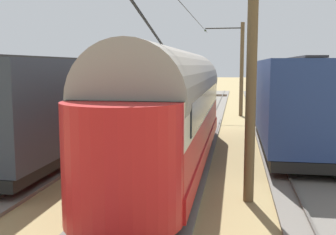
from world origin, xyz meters
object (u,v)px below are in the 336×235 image
object	(u,v)px
boxcar_adjacent	(63,103)
catenary_pole_foreground	(241,67)
coach_far_siding	(293,101)
vintage_streetcar	(173,105)
track_end_bumper	(135,112)
catenary_pole_mid_near	(248,71)

from	to	relation	value
boxcar_adjacent	catenary_pole_foreground	distance (m)	16.44
catenary_pole_foreground	coach_far_siding	bearing A→B (deg)	100.15
vintage_streetcar	catenary_pole_foreground	size ratio (longest dim) A/B	2.39
coach_far_siding	catenary_pole_foreground	distance (m)	12.38
vintage_streetcar	boxcar_adjacent	xyz separation A→B (m)	(4.76, -1.01, -0.09)
boxcar_adjacent	track_end_bumper	xyz separation A→B (m)	(0.00, -12.44, -1.76)
boxcar_adjacent	coach_far_siding	distance (m)	9.85
track_end_bumper	catenary_pole_mid_near	bearing A→B (deg)	113.12
boxcar_adjacent	vintage_streetcar	bearing A→B (deg)	167.97
boxcar_adjacent	catenary_pole_mid_near	bearing A→B (deg)	146.87
catenary_pole_mid_near	vintage_streetcar	bearing A→B (deg)	-55.55
coach_far_siding	catenary_pole_mid_near	bearing A→B (deg)	73.53
catenary_pole_foreground	catenary_pole_mid_near	bearing A→B (deg)	90.00
catenary_pole_foreground	track_end_bumper	xyz separation A→B (m)	(7.36, 2.21, -3.16)
catenary_pole_foreground	catenary_pole_mid_near	xyz separation A→B (m)	(0.00, 19.44, 0.00)
boxcar_adjacent	catenary_pole_mid_near	size ratio (longest dim) A/B	1.87
vintage_streetcar	boxcar_adjacent	size ratio (longest dim) A/B	1.28
vintage_streetcar	coach_far_siding	distance (m)	5.94
boxcar_adjacent	coach_far_siding	xyz separation A→B (m)	(-9.52, -2.53, -0.00)
coach_far_siding	track_end_bumper	bearing A→B (deg)	-46.11
catenary_pole_mid_near	coach_far_siding	bearing A→B (deg)	-106.47
vintage_streetcar	coach_far_siding	bearing A→B (deg)	-143.35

